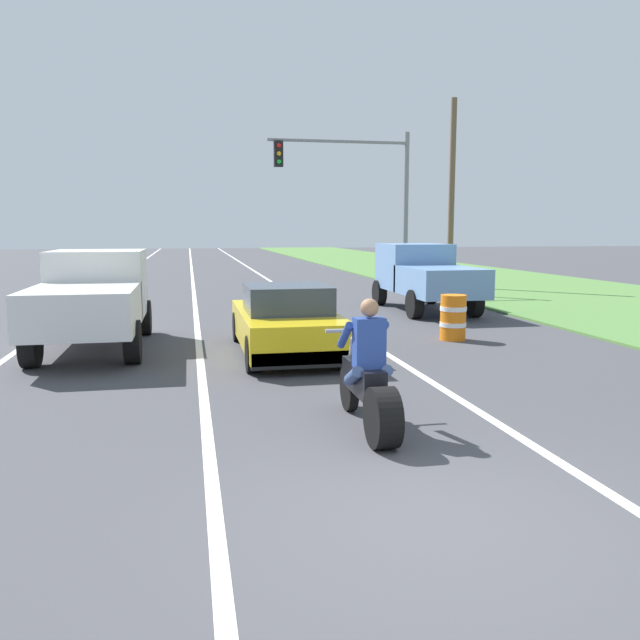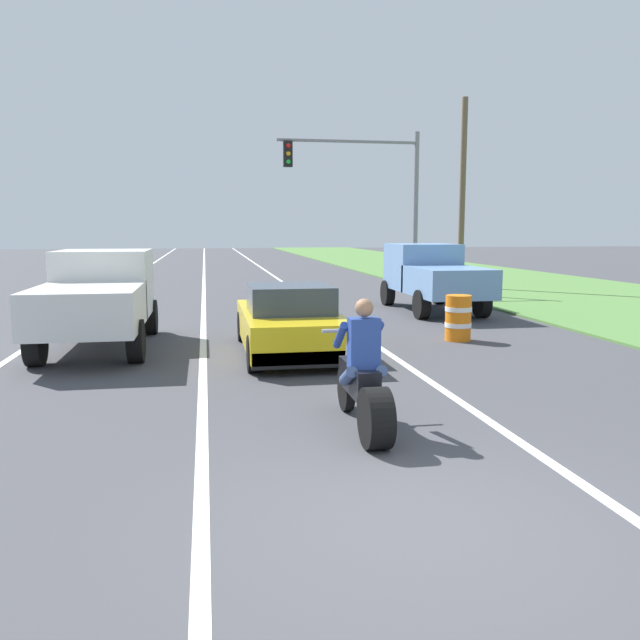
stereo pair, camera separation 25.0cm
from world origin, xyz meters
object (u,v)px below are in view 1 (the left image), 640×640
at_px(traffic_light_mast_near, 363,185).
at_px(pickup_truck_left_lane_white, 93,295).
at_px(construction_barrel_nearest, 453,317).
at_px(sports_car_yellow, 286,322).
at_px(motorcycle_with_rider, 369,384).
at_px(pickup_truck_right_shoulder_light_blue, 424,274).

bearing_deg(traffic_light_mast_near, pickup_truck_left_lane_white, -129.85).
bearing_deg(construction_barrel_nearest, sports_car_yellow, -166.94).
bearing_deg(sports_car_yellow, motorcycle_with_rider, -87.29).
relative_size(pickup_truck_right_shoulder_light_blue, construction_barrel_nearest, 4.80).
relative_size(pickup_truck_left_lane_white, traffic_light_mast_near, 0.80).
distance_m(pickup_truck_right_shoulder_light_blue, traffic_light_mast_near, 6.07).
height_order(motorcycle_with_rider, pickup_truck_left_lane_white, pickup_truck_left_lane_white).
height_order(motorcycle_with_rider, pickup_truck_right_shoulder_light_blue, pickup_truck_right_shoulder_light_blue).
height_order(sports_car_yellow, construction_barrel_nearest, sports_car_yellow).
bearing_deg(construction_barrel_nearest, motorcycle_with_rider, -121.16).
height_order(sports_car_yellow, pickup_truck_right_shoulder_light_blue, pickup_truck_right_shoulder_light_blue).
bearing_deg(sports_car_yellow, traffic_light_mast_near, 67.85).
bearing_deg(motorcycle_with_rider, sports_car_yellow, 92.71).
xyz_separation_m(motorcycle_with_rider, construction_barrel_nearest, (3.61, 5.96, -0.09)).
relative_size(motorcycle_with_rider, sports_car_yellow, 0.51).
bearing_deg(pickup_truck_left_lane_white, sports_car_yellow, -18.69).
xyz_separation_m(pickup_truck_left_lane_white, traffic_light_mast_near, (8.31, 9.96, 2.94)).
height_order(pickup_truck_left_lane_white, construction_barrel_nearest, pickup_truck_left_lane_white).
bearing_deg(construction_barrel_nearest, traffic_light_mast_near, 86.00).
bearing_deg(traffic_light_mast_near, sports_car_yellow, -112.15).
bearing_deg(sports_car_yellow, pickup_truck_left_lane_white, 161.31).
height_order(traffic_light_mast_near, construction_barrel_nearest, traffic_light_mast_near).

